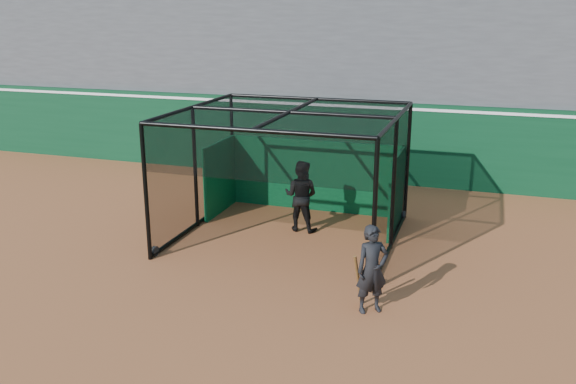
% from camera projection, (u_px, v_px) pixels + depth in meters
% --- Properties ---
extents(ground, '(120.00, 120.00, 0.00)m').
position_uv_depth(ground, '(213.00, 284.00, 11.92)').
color(ground, '#99522C').
rests_on(ground, ground).
extents(outfield_wall, '(50.00, 0.50, 2.50)m').
position_uv_depth(outfield_wall, '(326.00, 137.00, 19.29)').
color(outfield_wall, '#0A371D').
rests_on(outfield_wall, ground).
extents(grandstand, '(50.00, 7.85, 8.95)m').
position_uv_depth(grandstand, '(355.00, 30.00, 21.81)').
color(grandstand, '#4C4C4F').
rests_on(grandstand, ground).
extents(batting_cage, '(4.90, 4.63, 2.96)m').
position_uv_depth(batting_cage, '(289.00, 176.00, 14.05)').
color(batting_cage, black).
rests_on(batting_cage, ground).
extents(batter, '(0.87, 0.70, 1.73)m').
position_uv_depth(batter, '(301.00, 196.00, 14.64)').
color(batter, black).
rests_on(batter, ground).
extents(on_deck_player, '(0.70, 0.65, 1.61)m').
position_uv_depth(on_deck_player, '(372.00, 269.00, 10.63)').
color(on_deck_player, black).
rests_on(on_deck_player, ground).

